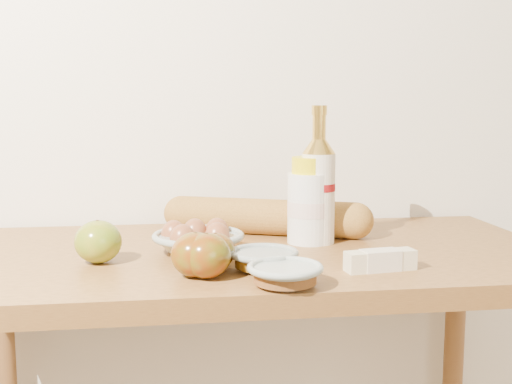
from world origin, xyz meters
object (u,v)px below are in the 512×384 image
Objects in this scene: cream_bottle at (309,203)px; baguette at (266,217)px; table at (254,310)px; egg_bowl at (198,240)px; bourbon_bottle at (318,188)px.

baguette is (-0.08, 0.09, -0.04)m from cream_bottle.
table is 2.56× the size of baguette.
baguette is (0.05, 0.14, 0.16)m from table.
cream_bottle reaches higher than baguette.
bourbon_bottle is at bearing 13.00° from egg_bowl.
table is at bearing -161.86° from cream_bottle.
baguette is at bearing 45.09° from egg_bowl.
bourbon_bottle is 0.27m from egg_bowl.
egg_bowl is 0.44× the size of baguette.
table is 0.28m from bourbon_bottle.
bourbon_bottle is at bearing -24.82° from baguette.
baguette is (0.16, 0.16, 0.01)m from egg_bowl.
bourbon_bottle is 0.16m from baguette.
bourbon_bottle reaches higher than cream_bottle.
bourbon_bottle is 1.59× the size of cream_bottle.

